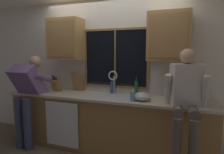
# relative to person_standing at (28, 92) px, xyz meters

# --- Properties ---
(back_wall) EXTENTS (5.76, 0.12, 2.55)m
(back_wall) POSITION_rel_person_standing_xyz_m (1.28, 0.68, 0.31)
(back_wall) COLOR silver
(back_wall) RESTS_ON floor
(window_glass) EXTENTS (1.10, 0.02, 0.95)m
(window_glass) POSITION_rel_person_standing_xyz_m (1.37, 0.61, 0.56)
(window_glass) COLOR black
(window_frame_top) EXTENTS (1.17, 0.02, 0.04)m
(window_frame_top) POSITION_rel_person_standing_xyz_m (1.37, 0.60, 1.05)
(window_frame_top) COLOR olive
(window_frame_bottom) EXTENTS (1.17, 0.02, 0.04)m
(window_frame_bottom) POSITION_rel_person_standing_xyz_m (1.37, 0.60, 0.07)
(window_frame_bottom) COLOR olive
(window_frame_left) EXTENTS (0.04, 0.02, 0.95)m
(window_frame_left) POSITION_rel_person_standing_xyz_m (0.81, 0.60, 0.56)
(window_frame_left) COLOR olive
(window_frame_right) EXTENTS (0.03, 0.02, 0.95)m
(window_frame_right) POSITION_rel_person_standing_xyz_m (1.94, 0.60, 0.56)
(window_frame_right) COLOR olive
(window_mullion_center) EXTENTS (0.02, 0.02, 0.95)m
(window_mullion_center) POSITION_rel_person_standing_xyz_m (1.37, 0.60, 0.56)
(window_mullion_center) COLOR olive
(lower_cabinet_run) EXTENTS (3.36, 0.58, 0.88)m
(lower_cabinet_run) POSITION_rel_person_standing_xyz_m (1.28, 0.33, -0.52)
(lower_cabinet_run) COLOR #A07744
(lower_cabinet_run) RESTS_ON floor
(countertop) EXTENTS (3.42, 0.62, 0.04)m
(countertop) POSITION_rel_person_standing_xyz_m (1.28, 0.31, -0.06)
(countertop) COLOR beige
(countertop) RESTS_ON lower_cabinet_run
(dishwasher_front) EXTENTS (0.60, 0.02, 0.74)m
(dishwasher_front) POSITION_rel_person_standing_xyz_m (0.65, 0.01, -0.51)
(dishwasher_front) COLOR white
(upper_cabinet_left) EXTENTS (0.61, 0.36, 0.72)m
(upper_cabinet_left) POSITION_rel_person_standing_xyz_m (0.49, 0.45, 0.90)
(upper_cabinet_left) COLOR #B2844C
(upper_cabinet_right) EXTENTS (0.61, 0.36, 0.72)m
(upper_cabinet_right) POSITION_rel_person_standing_xyz_m (2.26, 0.45, 0.90)
(upper_cabinet_right) COLOR #B2844C
(sink) EXTENTS (0.80, 0.46, 0.21)m
(sink) POSITION_rel_person_standing_xyz_m (1.37, 0.32, -0.14)
(sink) COLOR #B7B7BC
(sink) RESTS_ON lower_cabinet_run
(faucet) EXTENTS (0.18, 0.09, 0.40)m
(faucet) POSITION_rel_person_standing_xyz_m (1.38, 0.50, 0.21)
(faucet) COLOR silver
(faucet) RESTS_ON countertop
(person_standing) EXTENTS (0.53, 0.69, 1.57)m
(person_standing) POSITION_rel_person_standing_xyz_m (0.00, 0.00, 0.00)
(person_standing) COLOR #384260
(person_standing) RESTS_ON floor
(person_sitting_on_counter) EXTENTS (0.54, 0.66, 1.26)m
(person_sitting_on_counter) POSITION_rel_person_standing_xyz_m (2.52, 0.05, 0.14)
(person_sitting_on_counter) COLOR #595147
(person_sitting_on_counter) RESTS_ON countertop
(knife_block) EXTENTS (0.12, 0.18, 0.32)m
(knife_block) POSITION_rel_person_standing_xyz_m (0.32, 0.37, 0.07)
(knife_block) COLOR olive
(knife_block) RESTS_ON countertop
(cutting_board) EXTENTS (0.23, 0.09, 0.35)m
(cutting_board) POSITION_rel_person_standing_xyz_m (0.67, 0.53, 0.13)
(cutting_board) COLOR #997047
(cutting_board) RESTS_ON countertop
(mixing_bowl) EXTENTS (0.26, 0.26, 0.13)m
(mixing_bowl) POSITION_rel_person_standing_xyz_m (1.92, 0.22, 0.01)
(mixing_bowl) COLOR #B7B7BC
(mixing_bowl) RESTS_ON countertop
(soap_dispenser) EXTENTS (0.06, 0.07, 0.20)m
(soap_dispenser) POSITION_rel_person_standing_xyz_m (1.80, 0.13, 0.03)
(soap_dispenser) COLOR #668CCC
(soap_dispenser) RESTS_ON countertop
(bottle_green_glass) EXTENTS (0.07, 0.07, 0.27)m
(bottle_green_glass) POSITION_rel_person_standing_xyz_m (1.34, 0.53, 0.07)
(bottle_green_glass) COLOR #334C8C
(bottle_green_glass) RESTS_ON countertop
(bottle_tall_clear) EXTENTS (0.06, 0.06, 0.31)m
(bottle_tall_clear) POSITION_rel_person_standing_xyz_m (1.77, 0.53, 0.08)
(bottle_tall_clear) COLOR #1E592D
(bottle_tall_clear) RESTS_ON countertop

